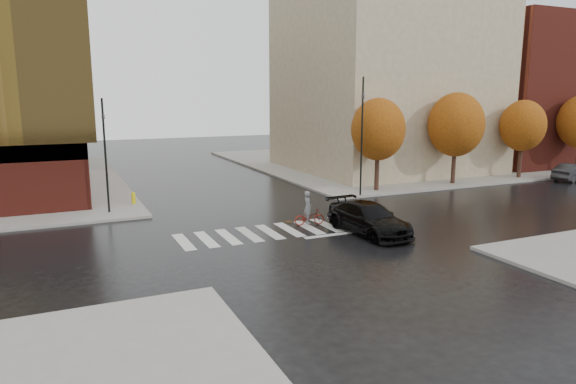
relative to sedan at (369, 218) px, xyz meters
name	(u,v)px	position (x,y,z in m)	size (l,w,h in m)	color
ground	(293,232)	(-3.33, 1.80, -0.77)	(120.00, 120.00, 0.00)	black
sidewalk_ne	(391,161)	(17.67, 22.80, -0.69)	(30.00, 30.00, 0.15)	gray
crosswalk	(289,230)	(-3.33, 2.30, -0.76)	(12.00, 3.00, 0.01)	silver
building_ne_tan	(384,69)	(13.67, 18.80, 8.38)	(16.00, 16.00, 18.00)	gray
building_ne_brick	(520,92)	(29.67, 17.80, 6.38)	(14.00, 14.00, 14.00)	maroon
tree_ne_a	(378,130)	(6.67, 9.20, 3.69)	(3.80, 3.80, 6.50)	black
tree_ne_b	(456,125)	(13.67, 9.20, 3.85)	(4.20, 4.20, 6.89)	black
tree_ne_c	(523,126)	(20.67, 9.20, 3.61)	(3.60, 3.60, 6.31)	black
sedan	(369,218)	(0.00, 0.00, 0.00)	(2.16, 5.30, 1.54)	black
cyclist	(309,213)	(-1.99, 2.74, -0.14)	(1.70, 0.80, 1.86)	maroon
traffic_light_nw	(105,150)	(-11.47, 9.71, 3.02)	(0.20, 0.19, 6.53)	black
traffic_light_ne	(362,128)	(4.63, 8.10, 3.93)	(0.17, 0.20, 7.87)	black
fire_hydrant	(133,197)	(-9.83, 11.54, -0.21)	(0.26, 0.26, 0.74)	#D7CB0C
manhole	(289,222)	(-2.64, 3.80, -0.76)	(0.54, 0.54, 0.01)	#483119
parked_car	(574,172)	(24.05, 6.80, -0.07)	(1.48, 4.23, 1.39)	black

